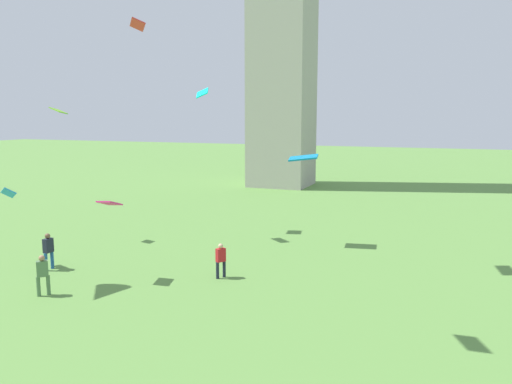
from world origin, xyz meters
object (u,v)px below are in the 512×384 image
(kite_flying_1, at_px, (110,203))
(kite_flying_2, at_px, (138,25))
(person_0, at_px, (48,249))
(kite_flying_9, at_px, (58,111))
(person_2, at_px, (221,259))
(person_1, at_px, (43,273))
(kite_flying_6, at_px, (9,193))
(kite_flying_3, at_px, (303,158))
(kite_flying_10, at_px, (202,93))

(kite_flying_1, bearing_deg, kite_flying_2, -160.91)
(person_0, xyz_separation_m, kite_flying_9, (-3.51, 5.07, 6.70))
(person_0, height_order, person_2, person_0)
(person_1, distance_m, kite_flying_6, 5.96)
(kite_flying_2, relative_size, kite_flying_3, 0.77)
(kite_flying_3, xyz_separation_m, kite_flying_10, (-7.00, 1.29, 3.77))
(kite_flying_6, bearing_deg, person_1, -1.83)
(kite_flying_2, bearing_deg, kite_flying_10, -82.66)
(kite_flying_10, bearing_deg, kite_flying_1, 159.92)
(kite_flying_9, bearing_deg, person_0, 134.02)
(person_0, height_order, kite_flying_9, kite_flying_9)
(kite_flying_2, xyz_separation_m, kite_flying_6, (-2.72, -7.51, -8.98))
(kite_flying_1, height_order, kite_flying_3, kite_flying_3)
(kite_flying_3, relative_size, kite_flying_10, 1.52)
(person_2, distance_m, kite_flying_1, 5.60)
(person_2, height_order, kite_flying_1, kite_flying_1)
(kite_flying_2, bearing_deg, kite_flying_3, -121.47)
(person_2, xyz_separation_m, kite_flying_1, (-4.46, -2.09, 2.65))
(person_2, bearing_deg, person_1, 162.18)
(kite_flying_3, bearing_deg, kite_flying_1, 45.98)
(person_0, distance_m, kite_flying_2, 13.79)
(person_1, height_order, kite_flying_9, kite_flying_9)
(kite_flying_1, distance_m, kite_flying_3, 11.31)
(person_2, distance_m, kite_flying_6, 11.02)
(kite_flying_2, xyz_separation_m, kite_flying_3, (9.62, 1.70, -7.60))
(kite_flying_2, xyz_separation_m, kite_flying_10, (2.61, 2.99, -3.82))
(kite_flying_6, bearing_deg, person_0, 33.58)
(person_1, bearing_deg, kite_flying_10, 42.34)
(kite_flying_1, bearing_deg, person_0, -97.67)
(person_1, bearing_deg, kite_flying_6, 104.76)
(person_0, relative_size, kite_flying_9, 1.85)
(person_1, distance_m, kite_flying_3, 14.83)
(kite_flying_2, relative_size, kite_flying_9, 1.42)
(kite_flying_10, bearing_deg, person_1, 152.81)
(person_0, relative_size, kite_flying_1, 1.66)
(kite_flying_10, bearing_deg, person_0, 138.95)
(kite_flying_1, xyz_separation_m, kite_flying_10, (-0.68, 10.55, 5.28))
(person_0, height_order, kite_flying_2, kite_flying_2)
(person_1, height_order, kite_flying_3, kite_flying_3)
(person_2, bearing_deg, kite_flying_1, 148.54)
(person_1, bearing_deg, kite_flying_2, 55.86)
(person_0, bearing_deg, kite_flying_2, -3.69)
(kite_flying_3, xyz_separation_m, kite_flying_9, (-13.72, -3.97, 2.64))
(person_1, xyz_separation_m, kite_flying_3, (7.79, 11.93, 4.10))
(kite_flying_1, bearing_deg, kite_flying_3, 141.23)
(person_2, bearing_deg, kite_flying_10, 64.68)
(person_1, relative_size, kite_flying_10, 1.47)
(person_2, height_order, kite_flying_2, kite_flying_2)
(kite_flying_9, distance_m, kite_flying_10, 8.61)
(person_2, xyz_separation_m, kite_flying_10, (-5.14, 8.45, 7.93))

